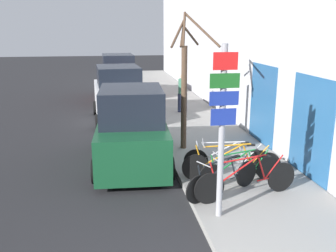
% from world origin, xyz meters
% --- Properties ---
extents(ground_plane, '(80.00, 80.00, 0.00)m').
position_xyz_m(ground_plane, '(0.00, 11.20, 0.00)').
color(ground_plane, black).
extents(sidewalk_curb, '(3.20, 32.00, 0.15)m').
position_xyz_m(sidewalk_curb, '(2.60, 14.00, 0.07)').
color(sidewalk_curb, gray).
rests_on(sidewalk_curb, ground).
extents(building_facade, '(0.23, 32.00, 6.50)m').
position_xyz_m(building_facade, '(4.35, 13.91, 3.23)').
color(building_facade, '#BCBCC1').
rests_on(building_facade, ground).
extents(signpost, '(0.56, 0.14, 3.40)m').
position_xyz_m(signpost, '(1.40, 3.41, 2.02)').
color(signpost, '#939399').
rests_on(signpost, sidewalk_curb).
extents(bicycle_0, '(2.49, 0.61, 0.96)m').
position_xyz_m(bicycle_0, '(2.24, 4.12, 0.56)').
color(bicycle_0, black).
rests_on(bicycle_0, sidewalk_curb).
extents(bicycle_1, '(1.93, 1.00, 0.88)m').
position_xyz_m(bicycle_1, '(1.78, 4.35, 0.53)').
color(bicycle_1, black).
rests_on(bicycle_1, sidewalk_curb).
extents(bicycle_2, '(2.13, 0.57, 0.84)m').
position_xyz_m(bicycle_2, '(2.35, 4.87, 0.51)').
color(bicycle_2, black).
rests_on(bicycle_2, sidewalk_curb).
extents(bicycle_3, '(2.49, 0.44, 0.93)m').
position_xyz_m(bicycle_3, '(2.25, 5.17, 0.55)').
color(bicycle_3, black).
rests_on(bicycle_3, sidewalk_curb).
extents(bicycle_4, '(2.25, 0.62, 0.88)m').
position_xyz_m(bicycle_4, '(2.28, 5.56, 0.53)').
color(bicycle_4, black).
rests_on(bicycle_4, sidewalk_curb).
extents(parked_car_0, '(2.25, 4.24, 2.24)m').
position_xyz_m(parked_car_0, '(-0.08, 7.02, 1.01)').
color(parked_car_0, '#144728').
rests_on(parked_car_0, ground).
extents(parked_car_1, '(2.26, 4.45, 2.31)m').
position_xyz_m(parked_car_1, '(-0.29, 12.38, 1.05)').
color(parked_car_1, silver).
rests_on(parked_car_1, ground).
extents(parked_car_2, '(2.13, 4.41, 2.44)m').
position_xyz_m(parked_car_2, '(-0.13, 17.64, 1.11)').
color(parked_car_2, maroon).
rests_on(parked_car_2, ground).
extents(pedestrian_near, '(0.44, 0.38, 1.71)m').
position_xyz_m(pedestrian_near, '(2.57, 13.03, 1.14)').
color(pedestrian_near, '#1E2338').
rests_on(pedestrian_near, sidewalk_curb).
extents(street_tree, '(1.43, 1.76, 4.12)m').
position_xyz_m(street_tree, '(1.58, 7.78, 2.20)').
color(street_tree, '#4C3828').
rests_on(street_tree, sidewalk_curb).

